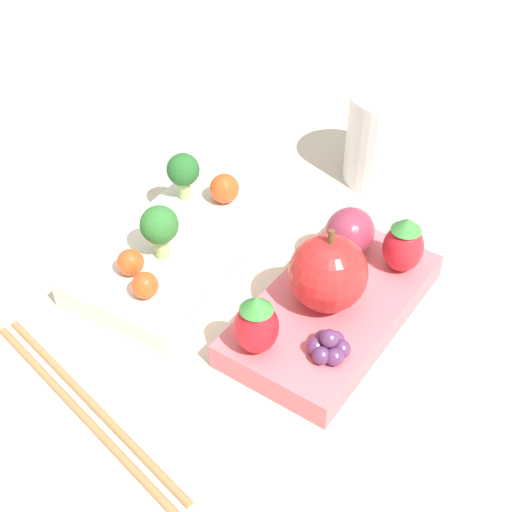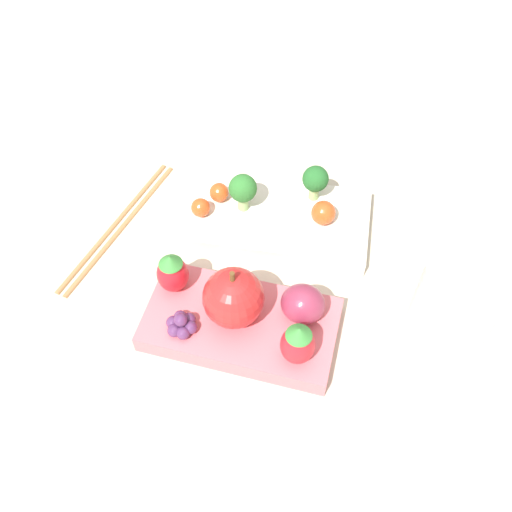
% 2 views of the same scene
% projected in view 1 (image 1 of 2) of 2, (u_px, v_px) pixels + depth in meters
% --- Properties ---
extents(ground_plane, '(4.00, 4.00, 0.00)m').
position_uv_depth(ground_plane, '(264.00, 282.00, 0.58)').
color(ground_plane, '#BCB29E').
extents(bento_box_savoury, '(0.22, 0.13, 0.02)m').
position_uv_depth(bento_box_savoury, '(189.00, 244.00, 0.60)').
color(bento_box_savoury, silver).
rests_on(bento_box_savoury, ground_plane).
extents(bento_box_fruit, '(0.19, 0.10, 0.02)m').
position_uv_depth(bento_box_fruit, '(331.00, 311.00, 0.54)').
color(bento_box_fruit, '#DB6670').
rests_on(bento_box_fruit, ground_plane).
extents(broccoli_floret_0, '(0.03, 0.03, 0.05)m').
position_uv_depth(broccoli_floret_0, '(159.00, 226.00, 0.55)').
color(broccoli_floret_0, '#93B770').
rests_on(broccoli_floret_0, bento_box_savoury).
extents(broccoli_floret_1, '(0.03, 0.03, 0.04)m').
position_uv_depth(broccoli_floret_1, '(183.00, 171.00, 0.62)').
color(broccoli_floret_1, '#93B770').
rests_on(broccoli_floret_1, bento_box_savoury).
extents(cherry_tomato_0, '(0.02, 0.02, 0.02)m').
position_uv_depth(cherry_tomato_0, '(130.00, 262.00, 0.55)').
color(cherry_tomato_0, '#DB4C1E').
rests_on(cherry_tomato_0, bento_box_savoury).
extents(cherry_tomato_1, '(0.02, 0.02, 0.02)m').
position_uv_depth(cherry_tomato_1, '(145.00, 285.00, 0.53)').
color(cherry_tomato_1, '#DB4C1E').
rests_on(cherry_tomato_1, bento_box_savoury).
extents(cherry_tomato_2, '(0.03, 0.03, 0.03)m').
position_uv_depth(cherry_tomato_2, '(224.00, 188.00, 0.62)').
color(cherry_tomato_2, '#DB4C1E').
rests_on(cherry_tomato_2, bento_box_savoury).
extents(apple, '(0.06, 0.06, 0.07)m').
position_uv_depth(apple, '(328.00, 273.00, 0.51)').
color(apple, red).
rests_on(apple, bento_box_fruit).
extents(strawberry_0, '(0.03, 0.03, 0.05)m').
position_uv_depth(strawberry_0, '(256.00, 324.00, 0.48)').
color(strawberry_0, red).
rests_on(strawberry_0, bento_box_fruit).
extents(strawberry_1, '(0.03, 0.03, 0.05)m').
position_uv_depth(strawberry_1, '(404.00, 244.00, 0.55)').
color(strawberry_1, red).
rests_on(strawberry_1, bento_box_fruit).
extents(plum, '(0.04, 0.04, 0.04)m').
position_uv_depth(plum, '(350.00, 231.00, 0.57)').
color(plum, '#892D47').
rests_on(plum, bento_box_fruit).
extents(grape_cluster, '(0.03, 0.03, 0.02)m').
position_uv_depth(grape_cluster, '(329.00, 346.00, 0.49)').
color(grape_cluster, '#562D5B').
rests_on(grape_cluster, bento_box_fruit).
extents(drinking_cup, '(0.08, 0.08, 0.09)m').
position_uv_depth(drinking_cup, '(392.00, 139.00, 0.67)').
color(drinking_cup, white).
rests_on(drinking_cup, ground_plane).
extents(chopsticks_pair, '(0.05, 0.21, 0.01)m').
position_uv_depth(chopsticks_pair, '(85.00, 406.00, 0.48)').
color(chopsticks_pair, '#A37547').
rests_on(chopsticks_pair, ground_plane).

